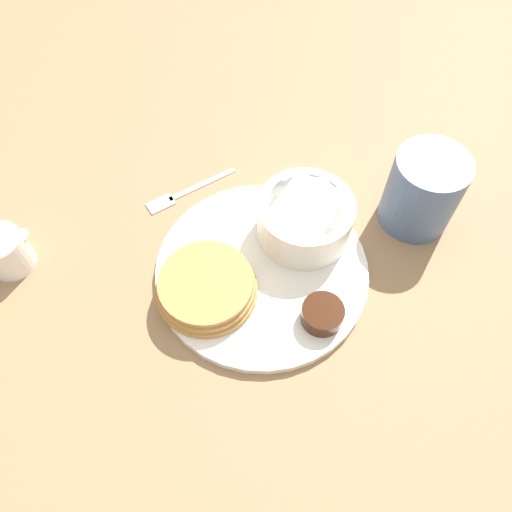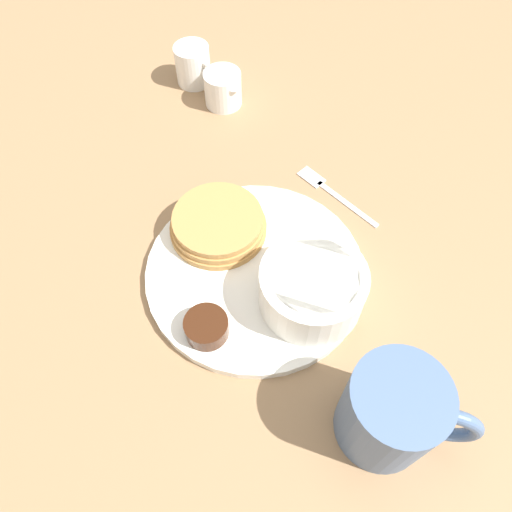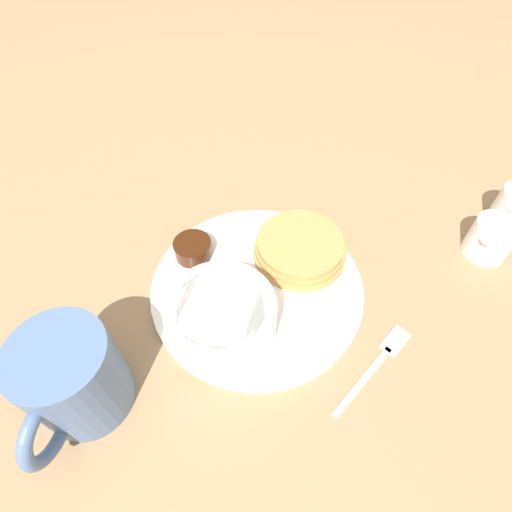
{
  "view_description": "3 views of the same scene",
  "coord_description": "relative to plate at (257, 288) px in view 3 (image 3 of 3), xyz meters",
  "views": [
    {
      "loc": [
        0.24,
        -0.19,
        0.53
      ],
      "look_at": [
        -0.01,
        -0.0,
        0.04
      ],
      "focal_mm": 35.0,
      "sensor_mm": 36.0,
      "label": 1
    },
    {
      "loc": [
        0.22,
        0.2,
        0.51
      ],
      "look_at": [
        0.0,
        0.0,
        0.05
      ],
      "focal_mm": 35.0,
      "sensor_mm": 36.0,
      "label": 2
    },
    {
      "loc": [
        -0.17,
        0.21,
        0.41
      ],
      "look_at": [
        0.02,
        -0.02,
        0.04
      ],
      "focal_mm": 28.0,
      "sensor_mm": 36.0,
      "label": 3
    }
  ],
  "objects": [
    {
      "name": "ground_plane",
      "position": [
        0.0,
        0.0,
        -0.01
      ],
      "size": [
        4.0,
        4.0,
        0.0
      ],
      "primitive_type": "plane",
      "color": "#93704C"
    },
    {
      "name": "plate",
      "position": [
        0.0,
        0.0,
        0.0
      ],
      "size": [
        0.26,
        0.26,
        0.01
      ],
      "color": "white",
      "rests_on": "ground_plane"
    },
    {
      "name": "pancake_stack",
      "position": [
        -0.01,
        -0.07,
        0.02
      ],
      "size": [
        0.12,
        0.12,
        0.03
      ],
      "color": "#B78447",
      "rests_on": "plate"
    },
    {
      "name": "bowl",
      "position": [
        -0.01,
        0.07,
        0.04
      ],
      "size": [
        0.12,
        0.12,
        0.06
      ],
      "color": "white",
      "rests_on": "plate"
    },
    {
      "name": "syrup_cup",
      "position": [
        0.09,
        0.01,
        0.02
      ],
      "size": [
        0.05,
        0.05,
        0.02
      ],
      "color": "#38190A",
      "rests_on": "plate"
    },
    {
      "name": "butter_ramekin",
      "position": [
        0.0,
        0.1,
        0.02
      ],
      "size": [
        0.04,
        0.04,
        0.04
      ],
      "color": "white",
      "rests_on": "plate"
    },
    {
      "name": "coffee_mug",
      "position": [
        0.05,
        0.21,
        0.05
      ],
      "size": [
        0.09,
        0.12,
        0.1
      ],
      "color": "slate",
      "rests_on": "ground_plane"
    },
    {
      "name": "creamer_pitcher_near",
      "position": [
        -0.19,
        -0.24,
        0.02
      ],
      "size": [
        0.05,
        0.08,
        0.05
      ],
      "color": "white",
      "rests_on": "ground_plane"
    },
    {
      "name": "fork",
      "position": [
        -0.16,
        -0.01,
        -0.0
      ],
      "size": [
        0.02,
        0.13,
        0.0
      ],
      "color": "silver",
      "rests_on": "ground_plane"
    }
  ]
}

